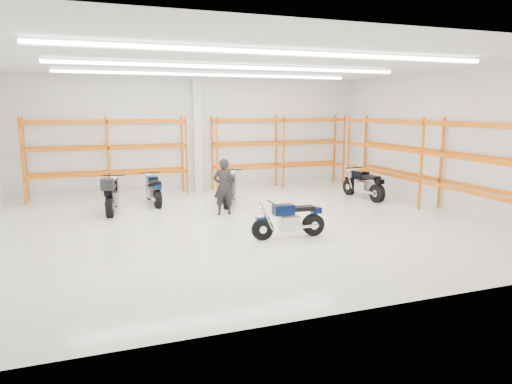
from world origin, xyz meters
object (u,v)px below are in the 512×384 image
object	(u,v)px
motorcycle_main	(292,220)
structural_column	(197,135)
motorcycle_back_b	(154,190)
standing_man	(223,187)
motorcycle_back_c	(230,189)
motorcycle_back_a	(111,195)
motorcycle_back_d	(365,185)

from	to	relation	value
motorcycle_main	structural_column	distance (m)	7.74
motorcycle_back_b	standing_man	bearing A→B (deg)	-51.33
motorcycle_back_b	motorcycle_back_c	distance (m)	2.64
motorcycle_back_c	structural_column	bearing A→B (deg)	98.67
motorcycle_main	motorcycle_back_a	world-z (taller)	motorcycle_back_a
structural_column	motorcycle_back_b	bearing A→B (deg)	-134.46
motorcycle_main	standing_man	world-z (taller)	standing_man
motorcycle_back_a	motorcycle_back_c	size ratio (longest dim) A/B	1.08
motorcycle_main	motorcycle_back_c	xyz separation A→B (m)	(-0.32, 4.53, 0.08)
motorcycle_back_c	structural_column	distance (m)	3.45
motorcycle_back_a	standing_man	bearing A→B (deg)	-22.52
motorcycle_back_d	standing_man	size ratio (longest dim) A/B	1.28
motorcycle_back_b	structural_column	world-z (taller)	structural_column
motorcycle_back_a	motorcycle_back_d	distance (m)	8.83
standing_man	motorcycle_main	bearing A→B (deg)	110.53
standing_man	structural_column	distance (m)	4.60
standing_man	structural_column	world-z (taller)	structural_column
structural_column	motorcycle_back_c	bearing A→B (deg)	-81.33
motorcycle_back_d	motorcycle_back_a	bearing A→B (deg)	175.39
motorcycle_back_c	structural_column	size ratio (longest dim) A/B	0.49
motorcycle_back_c	standing_man	size ratio (longest dim) A/B	1.25
motorcycle_back_c	motorcycle_back_a	bearing A→B (deg)	-178.99
motorcycle_back_d	standing_man	bearing A→B (deg)	-173.24
motorcycle_back_b	motorcycle_back_c	world-z (taller)	motorcycle_back_c
structural_column	standing_man	bearing A→B (deg)	-92.23
motorcycle_back_b	motorcycle_back_c	xyz separation A→B (m)	(2.48, -0.89, 0.04)
motorcycle_back_b	motorcycle_back_c	size ratio (longest dim) A/B	0.97
motorcycle_main	motorcycle_back_d	bearing A→B (deg)	39.35
motorcycle_back_b	standing_man	xyz separation A→B (m)	(1.86, -2.32, 0.39)
motorcycle_back_a	motorcycle_back_c	distance (m)	3.91
motorcycle_main	structural_column	bearing A→B (deg)	95.87
motorcycle_back_c	structural_column	xyz separation A→B (m)	(-0.45, 2.96, 1.71)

